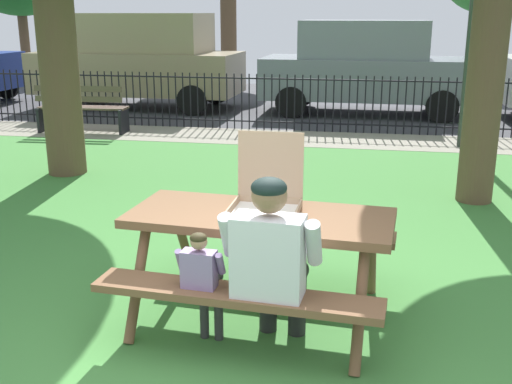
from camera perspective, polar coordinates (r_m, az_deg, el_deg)
name	(u,v)px	position (r m, az deg, el deg)	size (l,w,h in m)	color
ground	(264,259)	(5.53, 0.73, -6.14)	(28.00, 12.30, 0.02)	#44843C
cobblestone_walkway	(317,139)	(10.74, 5.67, 4.84)	(28.00, 1.40, 0.01)	gray
street_asphalt	(334,103)	(15.16, 7.16, 8.09)	(28.00, 7.58, 0.01)	#38383D
picnic_table_foreground	(260,237)	(4.29, 0.38, -4.19)	(1.91, 1.62, 0.79)	brown
pizza_box_open	(267,193)	(4.28, 0.99, -0.07)	(0.47, 0.50, 0.52)	tan
adult_at_table	(272,259)	(3.77, 1.48, -6.17)	(0.62, 0.61, 1.19)	black
child_at_table	(203,277)	(3.92, -4.89, -7.83)	(0.31, 0.31, 0.82)	#343434
iron_fence_streetside	(322,103)	(11.34, 6.05, 8.12)	(18.49, 0.03, 1.02)	black
park_bench_left	(82,109)	(11.66, -15.69, 7.31)	(1.62, 0.54, 0.85)	brown
parked_car_left	(137,59)	(14.49, -10.87, 11.95)	(4.66, 2.07, 2.08)	#948161
parked_car_center	(366,66)	(13.53, 10.11, 11.32)	(4.43, 1.98, 1.94)	slate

